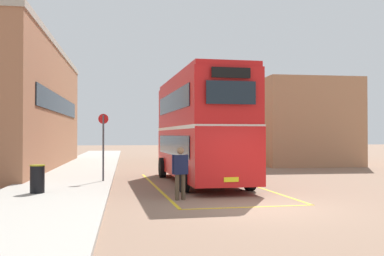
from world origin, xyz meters
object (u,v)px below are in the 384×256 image
Objects in this scene: litter_bin at (37,179)px; double_decker_bus at (200,127)px; single_deck_bus at (207,141)px; pedestrian_boarding at (180,169)px; bus_stop_sign at (103,141)px.

double_decker_bus is at bearing 29.42° from litter_bin.
single_deck_bus is 23.38m from pedestrian_boarding.
double_decker_bus is at bearing -3.35° from bus_stop_sign.
bus_stop_sign is (-2.76, 5.26, 0.88)m from pedestrian_boarding.
double_decker_bus reaches higher than pedestrian_boarding.
single_deck_bus is at bearing 65.08° from litter_bin.
double_decker_bus is 5.45m from pedestrian_boarding.
double_decker_bus is 5.62× the size of pedestrian_boarding.
pedestrian_boarding is 0.59× the size of bus_stop_sign.
pedestrian_boarding is 5.04m from litter_bin.
pedestrian_boarding is (-1.51, -5.01, -1.50)m from double_decker_bus.
double_decker_bus reaches higher than single_deck_bus.
double_decker_bus is at bearing -101.43° from single_deck_bus.
bus_stop_sign reaches higher than pedestrian_boarding.
pedestrian_boarding is at bearing -106.78° from double_decker_bus.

